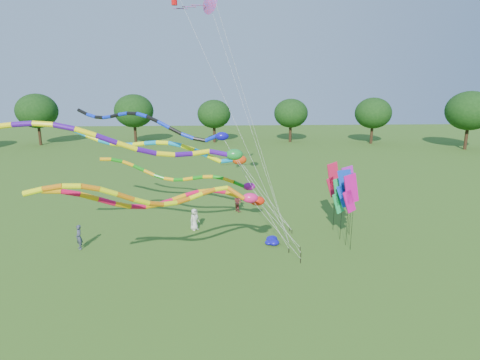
{
  "coord_description": "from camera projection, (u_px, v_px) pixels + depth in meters",
  "views": [
    {
      "loc": [
        -1.93,
        -19.66,
        10.18
      ],
      "look_at": [
        -0.7,
        2.53,
        4.8
      ],
      "focal_mm": 30.0,
      "sensor_mm": 36.0,
      "label": 1
    }
  ],
  "objects": [
    {
      "name": "banner_pole_red",
      "position": [
        333.0,
        180.0,
        27.58
      ],
      "size": [
        1.11,
        0.49,
        4.97
      ],
      "rotation": [
        0.0,
        0.0,
        0.37
      ],
      "color": "black",
      "rests_on": "ground"
    },
    {
      "name": "tube_kite_red",
      "position": [
        189.0,
        199.0,
        20.72
      ],
      "size": [
        12.28,
        6.18,
        6.41
      ],
      "rotation": [
        0.0,
        0.0,
        0.42
      ],
      "color": "black",
      "rests_on": "ground"
    },
    {
      "name": "delta_kite_high_c",
      "position": [
        209.0,
        3.0,
        25.38
      ],
      "size": [
        7.15,
        4.72,
        16.26
      ],
      "rotation": [
        0.0,
        0.0,
        0.7
      ],
      "color": "black",
      "rests_on": "ground"
    },
    {
      "name": "tube_kite_cyan",
      "position": [
        172.0,
        149.0,
        27.48
      ],
      "size": [
        15.74,
        2.61,
        7.94
      ],
      "rotation": [
        0.0,
        0.0,
        -0.13
      ],
      "color": "black",
      "rests_on": "ground"
    },
    {
      "name": "banner_pole_magenta_b",
      "position": [
        351.0,
        194.0,
        24.23
      ],
      "size": [
        1.14,
        0.39,
        4.95
      ],
      "rotation": [
        0.0,
        0.0,
        0.27
      ],
      "color": "black",
      "rests_on": "ground"
    },
    {
      "name": "banner_pole_green",
      "position": [
        339.0,
        196.0,
        26.01
      ],
      "size": [
        1.13,
        0.45,
        4.34
      ],
      "rotation": [
        0.0,
        0.0,
        0.33
      ],
      "color": "black",
      "rests_on": "ground"
    },
    {
      "name": "person_b",
      "position": [
        79.0,
        237.0,
        25.08
      ],
      "size": [
        0.65,
        0.69,
        1.59
      ],
      "primitive_type": "imported",
      "rotation": [
        0.0,
        0.0,
        -0.93
      ],
      "color": "#383C4E",
      "rests_on": "ground"
    },
    {
      "name": "person_c",
      "position": [
        238.0,
        202.0,
        32.53
      ],
      "size": [
        0.88,
        0.94,
        1.54
      ],
      "primitive_type": "imported",
      "rotation": [
        0.0,
        0.0,
        2.1
      ],
      "color": "maroon",
      "rests_on": "ground"
    },
    {
      "name": "person_a",
      "position": [
        194.0,
        219.0,
        28.4
      ],
      "size": [
        0.89,
        0.89,
        1.56
      ],
      "primitive_type": "imported",
      "rotation": [
        0.0,
        0.0,
        0.78
      ],
      "color": "beige",
      "rests_on": "ground"
    },
    {
      "name": "ground",
      "position": [
        256.0,
        277.0,
        21.58
      ],
      "size": [
        160.0,
        160.0,
        0.0
      ],
      "primitive_type": "plane",
      "color": "#315C18",
      "rests_on": "ground"
    },
    {
      "name": "tube_kite_purple",
      "position": [
        135.0,
        144.0,
        20.64
      ],
      "size": [
        17.32,
        2.38,
        9.08
      ],
      "rotation": [
        0.0,
        0.0,
        0.13
      ],
      "color": "black",
      "rests_on": "ground"
    },
    {
      "name": "tree_ring",
      "position": [
        246.0,
        151.0,
        27.72
      ],
      "size": [
        115.72,
        118.61,
        9.72
      ],
      "color": "#382314",
      "rests_on": "ground"
    },
    {
      "name": "banner_pole_blue_b",
      "position": [
        349.0,
        192.0,
        26.85
      ],
      "size": [
        1.14,
        0.38,
        4.37
      ],
      "rotation": [
        0.0,
        0.0,
        0.27
      ],
      "color": "black",
      "rests_on": "ground"
    },
    {
      "name": "tube_kite_orange",
      "position": [
        180.0,
        196.0,
        19.04
      ],
      "size": [
        12.24,
        5.57,
        6.76
      ],
      "rotation": [
        0.0,
        0.0,
        0.4
      ],
      "color": "black",
      "rests_on": "ground"
    },
    {
      "name": "tube_kite_green",
      "position": [
        196.0,
        178.0,
        26.93
      ],
      "size": [
        12.67,
        1.58,
        5.94
      ],
      "rotation": [
        0.0,
        0.0,
        -0.05
      ],
      "color": "black",
      "rests_on": "ground"
    },
    {
      "name": "banner_pole_violet",
      "position": [
        348.0,
        184.0,
        27.05
      ],
      "size": [
        1.15,
        0.3,
        4.83
      ],
      "rotation": [
        0.0,
        0.0,
        0.19
      ],
      "color": "black",
      "rests_on": "ground"
    },
    {
      "name": "tube_kite_blue",
      "position": [
        162.0,
        126.0,
        25.02
      ],
      "size": [
        13.53,
        5.3,
        9.04
      ],
      "rotation": [
        0.0,
        0.0,
        -0.33
      ],
      "color": "black",
      "rests_on": "ground"
    },
    {
      "name": "blue_nylon_heap",
      "position": [
        269.0,
        240.0,
        26.21
      ],
      "size": [
        1.02,
        1.4,
        0.43
      ],
      "color": "#100DAB",
      "rests_on": "ground"
    },
    {
      "name": "banner_pole_blue_a",
      "position": [
        345.0,
        189.0,
        25.09
      ],
      "size": [
        1.11,
        0.49,
        5.02
      ],
      "rotation": [
        0.0,
        0.0,
        -0.37
      ],
      "color": "black",
      "rests_on": "ground"
    }
  ]
}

